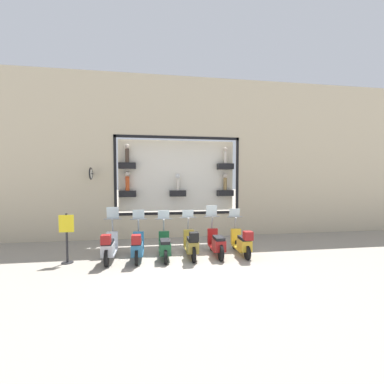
# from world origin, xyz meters

# --- Properties ---
(ground_plane) EXTENTS (120.00, 120.00, 0.00)m
(ground_plane) POSITION_xyz_m (0.00, 0.00, 0.00)
(ground_plane) COLOR gray
(building_facade) EXTENTS (1.18, 36.00, 7.34)m
(building_facade) POSITION_xyz_m (3.60, 0.00, 3.73)
(building_facade) COLOR beige
(building_facade) RESTS_ON ground_plane
(scooter_yellow_0) EXTENTS (1.79, 0.61, 1.56)m
(scooter_yellow_0) POSITION_xyz_m (0.22, -1.92, 0.46)
(scooter_yellow_0) COLOR black
(scooter_yellow_0) RESTS_ON ground_plane
(scooter_red_1) EXTENTS (1.81, 0.60, 1.70)m
(scooter_red_1) POSITION_xyz_m (0.30, -1.02, 0.45)
(scooter_red_1) COLOR black
(scooter_red_1) RESTS_ON ground_plane
(scooter_olive_2) EXTENTS (1.80, 0.61, 1.54)m
(scooter_olive_2) POSITION_xyz_m (0.23, -0.12, 0.47)
(scooter_olive_2) COLOR black
(scooter_olive_2) RESTS_ON ground_plane
(scooter_green_3) EXTENTS (1.79, 0.60, 1.55)m
(scooter_green_3) POSITION_xyz_m (0.29, 0.78, 0.41)
(scooter_green_3) COLOR black
(scooter_green_3) RESTS_ON ground_plane
(scooter_teal_4) EXTENTS (1.80, 0.60, 1.58)m
(scooter_teal_4) POSITION_xyz_m (0.23, 1.68, 0.46)
(scooter_teal_4) COLOR black
(scooter_teal_4) RESTS_ON ground_plane
(scooter_silver_5) EXTENTS (1.81, 0.61, 1.69)m
(scooter_silver_5) POSITION_xyz_m (0.24, 2.59, 0.48)
(scooter_silver_5) COLOR black
(scooter_silver_5) RESTS_ON ground_plane
(shop_sign_post) EXTENTS (0.36, 0.45, 1.60)m
(shop_sign_post) POSITION_xyz_m (0.30, 3.89, 0.86)
(shop_sign_post) COLOR #232326
(shop_sign_post) RESTS_ON ground_plane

